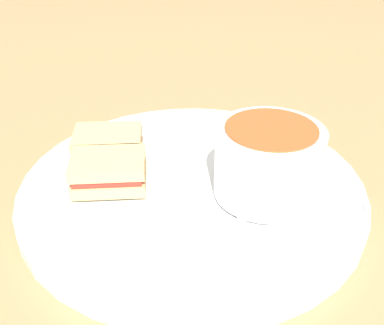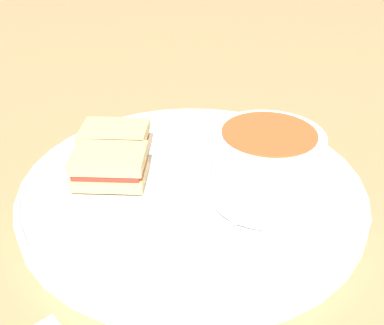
{
  "view_description": "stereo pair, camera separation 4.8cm",
  "coord_description": "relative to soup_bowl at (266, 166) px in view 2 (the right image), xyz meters",
  "views": [
    {
      "loc": [
        0.21,
        0.35,
        0.3
      ],
      "look_at": [
        0.0,
        0.0,
        0.04
      ],
      "focal_mm": 42.0,
      "sensor_mm": 36.0,
      "label": 1
    },
    {
      "loc": [
        0.17,
        0.37,
        0.3
      ],
      "look_at": [
        0.0,
        0.0,
        0.04
      ],
      "focal_mm": 42.0,
      "sensor_mm": 36.0,
      "label": 2
    }
  ],
  "objects": [
    {
      "name": "ground_plane",
      "position": [
        0.05,
        -0.06,
        -0.06
      ],
      "size": [
        2.4,
        2.4,
        0.0
      ],
      "primitive_type": "plane",
      "color": "#9E754C"
    },
    {
      "name": "plate",
      "position": [
        0.05,
        -0.06,
        -0.05
      ],
      "size": [
        0.38,
        0.38,
        0.02
      ],
      "color": "white",
      "rests_on": "ground_plane"
    },
    {
      "name": "soup_bowl",
      "position": [
        0.0,
        0.0,
        0.0
      ],
      "size": [
        0.11,
        0.11,
        0.08
      ],
      "color": "white",
      "rests_on": "plate"
    },
    {
      "name": "spoon",
      "position": [
        0.03,
        0.03,
        -0.03
      ],
      "size": [
        0.12,
        0.03,
        0.01
      ],
      "rotation": [
        0.0,
        0.0,
        9.34
      ],
      "color": "silver",
      "rests_on": "plate"
    },
    {
      "name": "sandwich_half_near",
      "position": [
        0.11,
        -0.15,
        -0.02
      ],
      "size": [
        0.1,
        0.09,
        0.03
      ],
      "rotation": [
        0.0,
        0.0,
        5.8
      ],
      "color": "tan",
      "rests_on": "plate"
    },
    {
      "name": "sandwich_half_far",
      "position": [
        0.13,
        -0.1,
        -0.02
      ],
      "size": [
        0.1,
        0.09,
        0.03
      ],
      "rotation": [
        0.0,
        0.0,
        5.81
      ],
      "color": "tan",
      "rests_on": "plate"
    }
  ]
}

